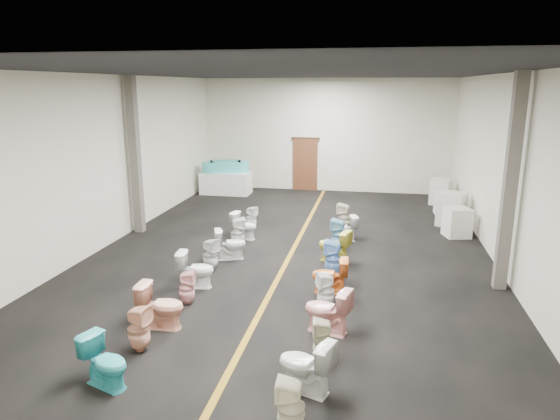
{
  "coord_description": "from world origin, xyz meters",
  "views": [
    {
      "loc": [
        2.04,
        -12.19,
        4.21
      ],
      "look_at": [
        -0.51,
        1.0,
        0.85
      ],
      "focal_mm": 32.0,
      "sensor_mm": 36.0,
      "label": 1
    }
  ],
  "objects_px": {
    "bathtub": "(226,167)",
    "toilet_left_2": "(161,306)",
    "toilet_right_9": "(344,229)",
    "appliance_crate_d": "(441,192)",
    "appliance_crate_b": "(452,209)",
    "toilet_right_6": "(333,259)",
    "display_table": "(226,183)",
    "toilet_left_8": "(244,226)",
    "toilet_right_4": "(326,291)",
    "toilet_left_1": "(139,329)",
    "toilet_right_1": "(305,365)",
    "appliance_crate_a": "(457,222)",
    "toilet_left_4": "(196,269)",
    "toilet_left_6": "(230,244)",
    "toilet_left_7": "(238,233)",
    "toilet_right_2": "(323,340)",
    "toilet_left_0": "(105,362)",
    "toilet_right_3": "(327,310)",
    "appliance_crate_c": "(446,204)",
    "toilet_left_3": "(187,288)",
    "toilet_right_5": "(330,276)",
    "toilet_right_7": "(334,246)",
    "toilet_right_8": "(339,235)",
    "toilet_right_0": "(291,408)",
    "toilet_left_9": "(251,218)",
    "toilet_left_5": "(210,255)"
  },
  "relations": [
    {
      "from": "toilet_right_0",
      "to": "toilet_right_5",
      "type": "distance_m",
      "value": 4.47
    },
    {
      "from": "toilet_right_2",
      "to": "toilet_right_1",
      "type": "bearing_deg",
      "value": -18.64
    },
    {
      "from": "toilet_left_8",
      "to": "toilet_right_4",
      "type": "height_order",
      "value": "toilet_left_8"
    },
    {
      "from": "bathtub",
      "to": "toilet_right_1",
      "type": "xyz_separation_m",
      "value": [
        5.0,
        -12.61,
        -0.66
      ]
    },
    {
      "from": "appliance_crate_c",
      "to": "toilet_right_4",
      "type": "xyz_separation_m",
      "value": [
        -3.19,
        -8.02,
        -0.01
      ]
    },
    {
      "from": "appliance_crate_b",
      "to": "toilet_right_2",
      "type": "distance_m",
      "value": 9.09
    },
    {
      "from": "display_table",
      "to": "toilet_left_9",
      "type": "bearing_deg",
      "value": -64.78
    },
    {
      "from": "bathtub",
      "to": "toilet_left_2",
      "type": "bearing_deg",
      "value": -93.9
    },
    {
      "from": "toilet_right_4",
      "to": "toilet_right_5",
      "type": "height_order",
      "value": "toilet_right_5"
    },
    {
      "from": "appliance_crate_b",
      "to": "toilet_right_8",
      "type": "relative_size",
      "value": 1.22
    },
    {
      "from": "appliance_crate_d",
      "to": "toilet_left_2",
      "type": "height_order",
      "value": "appliance_crate_d"
    },
    {
      "from": "toilet_left_1",
      "to": "toilet_left_4",
      "type": "relative_size",
      "value": 1.0
    },
    {
      "from": "appliance_crate_d",
      "to": "toilet_right_2",
      "type": "xyz_separation_m",
      "value": [
        -3.04,
        -11.43,
        -0.12
      ]
    },
    {
      "from": "toilet_left_3",
      "to": "toilet_right_5",
      "type": "relative_size",
      "value": 0.92
    },
    {
      "from": "toilet_right_1",
      "to": "toilet_right_4",
      "type": "relative_size",
      "value": 1.1
    },
    {
      "from": "display_table",
      "to": "toilet_right_6",
      "type": "relative_size",
      "value": 2.26
    },
    {
      "from": "toilet_left_3",
      "to": "appliance_crate_d",
      "type": "bearing_deg",
      "value": -41.88
    },
    {
      "from": "appliance_crate_d",
      "to": "toilet_left_5",
      "type": "xyz_separation_m",
      "value": [
        -6.04,
        -8.01,
        -0.08
      ]
    },
    {
      "from": "toilet_left_1",
      "to": "toilet_left_7",
      "type": "relative_size",
      "value": 0.95
    },
    {
      "from": "display_table",
      "to": "toilet_right_9",
      "type": "relative_size",
      "value": 2.68
    },
    {
      "from": "appliance_crate_b",
      "to": "toilet_right_6",
      "type": "relative_size",
      "value": 1.2
    },
    {
      "from": "appliance_crate_d",
      "to": "toilet_right_1",
      "type": "height_order",
      "value": "appliance_crate_d"
    },
    {
      "from": "display_table",
      "to": "toilet_left_0",
      "type": "relative_size",
      "value": 2.55
    },
    {
      "from": "toilet_right_1",
      "to": "toilet_right_9",
      "type": "height_order",
      "value": "toilet_right_1"
    },
    {
      "from": "appliance_crate_b",
      "to": "toilet_left_6",
      "type": "bearing_deg",
      "value": -143.78
    },
    {
      "from": "toilet_right_6",
      "to": "toilet_right_9",
      "type": "height_order",
      "value": "toilet_right_6"
    },
    {
      "from": "display_table",
      "to": "toilet_right_4",
      "type": "relative_size",
      "value": 2.61
    },
    {
      "from": "toilet_left_8",
      "to": "toilet_right_3",
      "type": "distance_m",
      "value": 5.82
    },
    {
      "from": "toilet_left_0",
      "to": "appliance_crate_b",
      "type": "bearing_deg",
      "value": -11.31
    },
    {
      "from": "bathtub",
      "to": "display_table",
      "type": "bearing_deg",
      "value": -78.51
    },
    {
      "from": "appliance_crate_d",
      "to": "toilet_right_6",
      "type": "distance_m",
      "value": 8.49
    },
    {
      "from": "toilet_left_1",
      "to": "toilet_right_4",
      "type": "distance_m",
      "value": 3.53
    },
    {
      "from": "bathtub",
      "to": "toilet_left_2",
      "type": "xyz_separation_m",
      "value": [
        2.21,
        -11.19,
        -0.65
      ]
    },
    {
      "from": "toilet_right_4",
      "to": "toilet_right_9",
      "type": "relative_size",
      "value": 1.03
    },
    {
      "from": "appliance_crate_a",
      "to": "toilet_left_4",
      "type": "bearing_deg",
      "value": -140.79
    },
    {
      "from": "toilet_left_6",
      "to": "toilet_left_7",
      "type": "bearing_deg",
      "value": -17.07
    },
    {
      "from": "toilet_left_2",
      "to": "bathtub",
      "type": "bearing_deg",
      "value": 9.57
    },
    {
      "from": "toilet_right_9",
      "to": "appliance_crate_d",
      "type": "bearing_deg",
      "value": 130.35
    },
    {
      "from": "toilet_left_9",
      "to": "toilet_right_5",
      "type": "bearing_deg",
      "value": -129.9
    },
    {
      "from": "toilet_left_9",
      "to": "toilet_right_4",
      "type": "xyz_separation_m",
      "value": [
        2.77,
        -5.14,
        0.03
      ]
    },
    {
      "from": "appliance_crate_d",
      "to": "toilet_right_8",
      "type": "bearing_deg",
      "value": -118.59
    },
    {
      "from": "appliance_crate_c",
      "to": "toilet_right_1",
      "type": "height_order",
      "value": "toilet_right_1"
    },
    {
      "from": "toilet_left_3",
      "to": "toilet_right_9",
      "type": "height_order",
      "value": "toilet_right_9"
    },
    {
      "from": "toilet_left_6",
      "to": "appliance_crate_c",
      "type": "bearing_deg",
      "value": -66.66
    },
    {
      "from": "toilet_left_7",
      "to": "toilet_right_6",
      "type": "relative_size",
      "value": 0.97
    },
    {
      "from": "toilet_right_2",
      "to": "appliance_crate_d",
      "type": "bearing_deg",
      "value": 156.66
    },
    {
      "from": "display_table",
      "to": "toilet_left_7",
      "type": "bearing_deg",
      "value": -70.52
    },
    {
      "from": "toilet_right_2",
      "to": "appliance_crate_b",
      "type": "bearing_deg",
      "value": 152.01
    },
    {
      "from": "appliance_crate_d",
      "to": "toilet_right_9",
      "type": "bearing_deg",
      "value": -121.44
    },
    {
      "from": "toilet_right_7",
      "to": "bathtub",
      "type": "bearing_deg",
      "value": -126.06
    }
  ]
}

